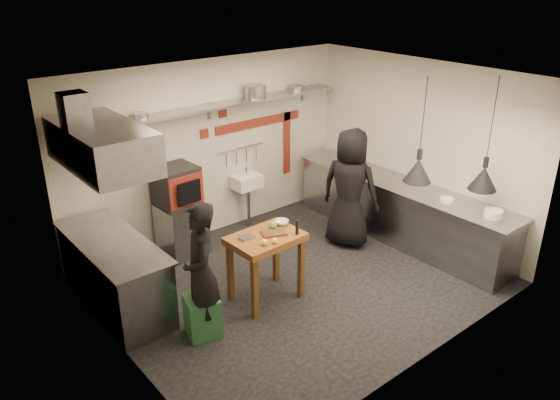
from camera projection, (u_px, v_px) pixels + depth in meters
floor at (297, 282)px, 7.59m from camera, size 5.00×5.00×0.00m
ceiling at (300, 80)px, 6.48m from camera, size 5.00×5.00×0.00m
wall_back at (210, 150)px, 8.52m from camera, size 5.00×0.04×2.80m
wall_front at (435, 249)px, 5.54m from camera, size 5.00×0.04×2.80m
wall_left at (115, 248)px, 5.58m from camera, size 0.04×4.20×2.80m
wall_right at (419, 150)px, 8.49m from camera, size 0.04×4.20×2.80m
red_band_horiz at (259, 122)px, 8.95m from camera, size 1.70×0.02×0.14m
red_band_vert at (287, 143)px, 9.49m from camera, size 0.14×0.02×1.10m
red_tile_a at (223, 113)px, 8.43m from camera, size 0.14×0.02×0.14m
red_tile_b at (205, 134)px, 8.34m from camera, size 0.14×0.02×0.14m
back_shelf at (214, 106)px, 8.11m from camera, size 4.60×0.34×0.04m
shelf_bracket_left at (86, 134)px, 7.15m from camera, size 0.04×0.06×0.24m
shelf_bracket_mid at (209, 111)px, 8.25m from camera, size 0.04×0.06×0.24m
shelf_bracket_right at (303, 94)px, 9.36m from camera, size 0.04×0.06×0.24m
pan_far_left at (109, 120)px, 7.13m from camera, size 0.28×0.28×0.09m
pan_mid_left at (140, 116)px, 7.39m from camera, size 0.23×0.23×0.07m
stock_pot at (255, 91)px, 8.50m from camera, size 0.41×0.41×0.20m
pan_right at (296, 88)px, 9.02m from camera, size 0.31×0.31×0.08m
oven_stand at (182, 229)px, 8.21m from camera, size 0.66×0.60×0.80m
combi_oven at (176, 186)px, 7.97m from camera, size 0.60×0.57×0.58m
oven_door at (187, 191)px, 7.77m from camera, size 0.56×0.06×0.46m
oven_glass at (189, 193)px, 7.72m from camera, size 0.38×0.04×0.34m
hand_sink at (246, 182)px, 8.96m from camera, size 0.46×0.34×0.22m
sink_tap at (246, 171)px, 8.89m from camera, size 0.03×0.03×0.14m
sink_drain at (249, 207)px, 9.11m from camera, size 0.06×0.06×0.66m
utensil_rail at (241, 148)px, 8.85m from camera, size 0.90×0.02×0.02m
counter_right at (400, 212)px, 8.66m from camera, size 0.70×3.80×0.90m
counter_right_top at (402, 184)px, 8.48m from camera, size 0.76×3.90×0.03m
plate_stack at (493, 213)px, 7.33m from camera, size 0.31×0.31×0.11m
small_bowl_right at (447, 200)px, 7.83m from camera, size 0.21×0.21×0.05m
counter_left at (115, 275)px, 6.90m from camera, size 0.70×1.90×0.90m
counter_left_top at (111, 242)px, 6.72m from camera, size 0.76×2.00×0.03m
extractor_hood at (102, 146)px, 6.26m from camera, size 0.78×1.60×0.50m
hood_duct at (75, 115)px, 5.95m from camera, size 0.28×0.28×0.50m
green_bin at (203, 316)px, 6.43m from camera, size 0.46×0.46×0.50m
prep_table at (266, 267)px, 7.05m from camera, size 0.94×0.67×0.92m
cutting_board at (274, 233)px, 6.92m from camera, size 0.37×0.32×0.02m
pepper_mill at (297, 227)px, 6.87m from camera, size 0.05×0.05×0.20m
lemon_a at (264, 242)px, 6.62m from camera, size 0.09×0.09×0.08m
lemon_b at (275, 241)px, 6.66m from camera, size 0.09×0.09×0.07m
veg_ball at (273, 225)px, 7.03m from camera, size 0.14×0.14×0.11m
steel_tray at (247, 237)px, 6.79m from camera, size 0.19×0.13×0.03m
bowl at (282, 222)px, 7.16m from camera, size 0.23×0.23×0.06m
heat_lamp_near at (422, 131)px, 7.01m from camera, size 0.49×0.49×1.41m
heat_lamp_far at (490, 135)px, 7.05m from camera, size 0.51×0.51×1.53m
chef_left at (201, 272)px, 6.21m from camera, size 0.60×0.72×1.68m
chef_right at (350, 188)px, 8.30m from camera, size 0.88×1.06×1.86m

